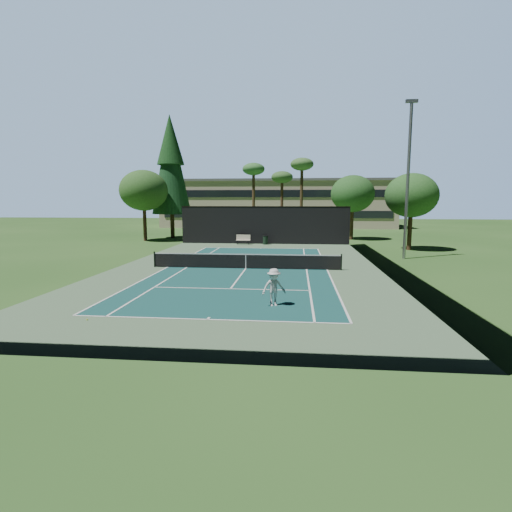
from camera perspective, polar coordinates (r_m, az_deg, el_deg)
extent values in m
plane|color=#2C5620|center=(27.20, -1.47, -1.83)|extent=(160.00, 160.00, 0.00)
cube|color=#537451|center=(27.20, -1.47, -1.82)|extent=(18.00, 32.00, 0.01)
cube|color=#174B48|center=(27.19, -1.47, -1.80)|extent=(10.97, 23.77, 0.01)
cube|color=white|center=(15.76, -6.93, -8.98)|extent=(10.97, 0.10, 0.01)
cube|color=white|center=(38.90, 0.71, 1.13)|extent=(10.97, 0.10, 0.01)
cube|color=white|center=(20.97, -3.66, -4.69)|extent=(8.23, 0.10, 0.01)
cube|color=white|center=(33.48, -0.11, 0.04)|extent=(8.23, 0.10, 0.01)
cube|color=white|center=(28.40, -12.52, -1.56)|extent=(0.10, 23.77, 0.01)
cube|color=white|center=(27.07, 10.14, -1.95)|extent=(0.10, 23.77, 0.01)
cube|color=white|center=(28.00, -9.86, -1.62)|extent=(0.10, 23.77, 0.01)
cube|color=white|center=(27.00, 7.23, -1.92)|extent=(0.10, 23.77, 0.01)
cube|color=white|center=(27.19, -1.47, -1.79)|extent=(0.10, 12.80, 0.01)
cube|color=white|center=(15.90, -6.81, -8.83)|extent=(0.10, 0.30, 0.01)
cube|color=white|center=(38.75, 0.69, 1.10)|extent=(0.10, 0.30, 0.01)
cylinder|color=black|center=(28.62, -14.30, -0.47)|extent=(0.10, 0.10, 1.10)
cylinder|color=black|center=(27.07, 12.09, -0.87)|extent=(0.10, 0.10, 1.10)
cube|color=black|center=(27.12, -1.47, -0.79)|extent=(12.80, 0.02, 0.92)
cube|color=white|center=(27.05, -1.48, 0.23)|extent=(12.80, 0.04, 0.07)
cube|color=white|center=(27.12, -1.47, -0.79)|extent=(0.05, 0.03, 0.92)
cube|color=black|center=(42.81, 1.20, 4.40)|extent=(18.00, 0.04, 4.00)
cube|color=black|center=(11.41, -11.61, -5.32)|extent=(18.00, 0.04, 4.00)
cube|color=black|center=(27.31, 17.61, 2.08)|extent=(0.04, 32.00, 4.00)
cube|color=black|center=(29.44, -19.16, 2.41)|extent=(0.04, 32.00, 4.00)
cube|color=black|center=(42.73, 1.21, 7.08)|extent=(18.00, 0.06, 0.06)
imported|color=silver|center=(17.49, 2.57, -4.50)|extent=(1.23, 0.98, 1.66)
sphere|color=#CCEF36|center=(16.89, -22.98, -8.37)|extent=(0.07, 0.07, 0.07)
sphere|color=#D0D730|center=(31.35, 0.06, -0.48)|extent=(0.06, 0.06, 0.06)
sphere|color=#D7F337|center=(31.39, 6.16, -0.50)|extent=(0.07, 0.07, 0.07)
sphere|color=#ABCB2E|center=(33.49, -9.81, -0.05)|extent=(0.07, 0.07, 0.07)
cube|color=beige|center=(42.44, -1.85, 2.27)|extent=(1.50, 0.45, 0.05)
cube|color=beige|center=(42.61, -1.81, 2.70)|extent=(1.50, 0.06, 0.55)
cube|color=black|center=(42.54, -2.65, 1.96)|extent=(0.06, 0.40, 0.42)
cube|color=black|center=(42.39, -1.04, 1.94)|extent=(0.06, 0.40, 0.42)
cylinder|color=black|center=(42.33, 1.35, 2.26)|extent=(0.52, 0.52, 0.90)
cylinder|color=black|center=(42.29, 1.35, 2.89)|extent=(0.56, 0.56, 0.05)
cylinder|color=#41301C|center=(51.04, -11.86, 4.57)|extent=(0.50, 0.50, 3.60)
cone|color=#153B1C|center=(51.16, -12.09, 12.65)|extent=(4.80, 4.80, 12.00)
cone|color=#153B18|center=(51.51, -12.19, 15.97)|extent=(3.30, 3.30, 6.00)
cylinder|color=#4C3520|center=(50.88, -0.34, 7.51)|extent=(0.36, 0.36, 8.55)
ellipsoid|color=#316A2F|center=(51.04, -0.35, 12.32)|extent=(2.80, 2.80, 1.54)
cylinder|color=#492F1F|center=(52.64, 3.71, 7.02)|extent=(0.36, 0.36, 7.65)
ellipsoid|color=#335C29|center=(52.72, 3.74, 11.18)|extent=(2.80, 2.80, 1.54)
cylinder|color=#43321D|center=(49.60, 6.50, 7.72)|extent=(0.36, 0.36, 9.00)
ellipsoid|color=#39662E|center=(49.80, 6.59, 12.90)|extent=(2.80, 2.80, 1.54)
cylinder|color=#452E1D|center=(49.13, 13.50, 4.35)|extent=(0.40, 0.40, 3.52)
ellipsoid|color=#235320|center=(49.06, 13.64, 8.65)|extent=(5.12, 5.12, 4.35)
cylinder|color=#4C3220|center=(40.15, 21.09, 3.15)|extent=(0.40, 0.40, 3.30)
ellipsoid|color=#275822|center=(40.04, 21.34, 8.08)|extent=(4.80, 4.80, 4.08)
cylinder|color=#4E3021|center=(47.93, -15.58, 4.33)|extent=(0.40, 0.40, 3.74)
ellipsoid|color=#2D5A23|center=(47.87, -15.76, 9.01)|extent=(5.44, 5.44, 4.62)
cube|color=#B9A68F|center=(72.68, 3.08, 7.39)|extent=(40.00, 12.00, 8.00)
cube|color=#59595B|center=(72.76, 3.10, 10.62)|extent=(40.50, 12.50, 0.40)
cube|color=black|center=(66.67, 2.83, 5.97)|extent=(38.00, 0.15, 1.20)
cube|color=black|center=(66.64, 2.85, 8.89)|extent=(38.00, 0.15, 1.20)
cylinder|color=#95999D|center=(33.76, 20.85, 9.77)|extent=(0.24, 0.24, 12.00)
cube|color=gray|center=(34.56, 21.37, 19.92)|extent=(0.90, 0.25, 0.25)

